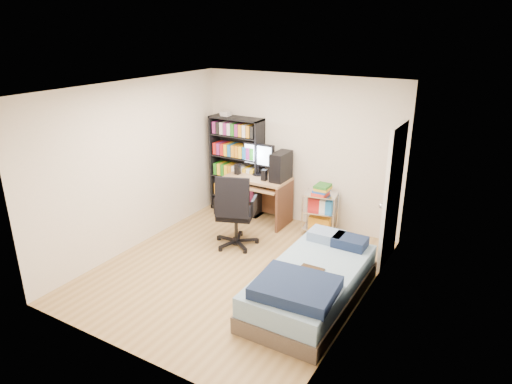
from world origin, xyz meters
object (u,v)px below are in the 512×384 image
Objects in this scene: office_chair at (235,224)px; bed at (311,284)px; media_shelf at (237,164)px; computer_desk at (265,181)px.

office_chair is 0.57× the size of bed.
computer_desk is (0.66, -0.15, -0.16)m from media_shelf.
office_chair is at bearing 153.28° from bed.
media_shelf is at bearing 167.37° from computer_desk.
media_shelf is 0.69m from computer_desk.
media_shelf reaches higher than office_chair.
office_chair is at bearing -58.48° from media_shelf.
media_shelf is at bearing 101.23° from office_chair.
computer_desk is 0.66× the size of bed.
computer_desk is at bearing 74.25° from office_chair.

